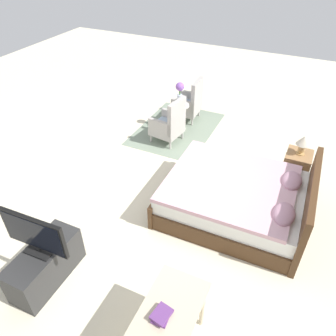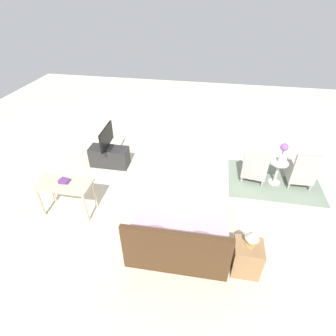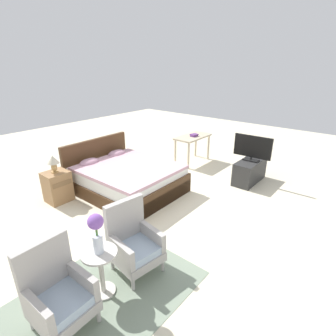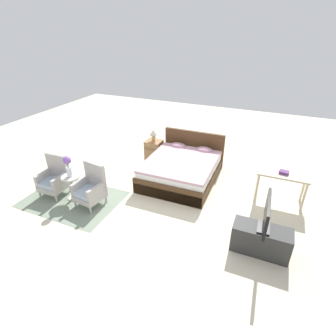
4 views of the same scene
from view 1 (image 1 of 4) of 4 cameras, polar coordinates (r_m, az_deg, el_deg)
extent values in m
plane|color=beige|center=(5.31, 1.45, -5.18)|extent=(16.00, 16.00, 0.00)
cube|color=gray|center=(7.09, 1.54, 6.88)|extent=(2.10, 1.50, 0.01)
cube|color=#472D19|center=(5.07, 11.25, -6.40)|extent=(1.66, 2.06, 0.28)
cube|color=white|center=(4.90, 11.60, -4.19)|extent=(1.60, 1.98, 0.24)
cube|color=#CC9EAD|center=(4.81, 10.89, -2.60)|extent=(1.64, 1.81, 0.06)
cube|color=#472D19|center=(4.83, 23.00, -6.40)|extent=(1.67, 0.10, 0.96)
cube|color=#472D19|center=(5.24, 0.90, -2.97)|extent=(1.67, 0.08, 0.40)
ellipsoid|color=#B28499|center=(5.03, 20.77, -2.06)|extent=(0.44, 0.29, 0.14)
ellipsoid|color=#B28499|center=(4.46, 19.55, -7.55)|extent=(0.44, 0.29, 0.14)
cylinder|color=#ADA8A3|center=(7.72, 2.13, 10.25)|extent=(0.04, 0.04, 0.16)
cylinder|color=#ADA8A3|center=(7.34, 0.79, 8.77)|extent=(0.04, 0.04, 0.16)
cylinder|color=#ADA8A3|center=(7.58, 5.41, 9.60)|extent=(0.04, 0.04, 0.16)
cylinder|color=#ADA8A3|center=(7.20, 4.21, 8.06)|extent=(0.04, 0.04, 0.16)
cube|color=#ADA8A3|center=(7.39, 3.17, 10.15)|extent=(0.56, 0.56, 0.12)
cube|color=#A3B7CC|center=(7.34, 3.20, 10.92)|extent=(0.51, 0.51, 0.10)
cube|color=#ADA8A3|center=(7.16, 5.04, 12.51)|extent=(0.54, 0.10, 0.64)
cube|color=#ADA8A3|center=(7.51, 3.87, 12.19)|extent=(0.09, 0.52, 0.26)
cube|color=#ADA8A3|center=(7.11, 2.54, 10.74)|extent=(0.09, 0.52, 0.26)
cylinder|color=#ADA8A3|center=(6.93, -0.76, 6.91)|extent=(0.04, 0.04, 0.16)
cylinder|color=#ADA8A3|center=(6.60, -2.99, 5.22)|extent=(0.04, 0.04, 0.16)
cylinder|color=#ADA8A3|center=(6.72, 2.52, 5.82)|extent=(0.04, 0.04, 0.16)
cylinder|color=#ADA8A3|center=(6.38, 0.38, 4.03)|extent=(0.04, 0.04, 0.16)
cube|color=#ADA8A3|center=(6.58, -0.21, 6.57)|extent=(0.61, 0.61, 0.12)
cube|color=#A3B7CC|center=(6.52, -0.21, 7.40)|extent=(0.56, 0.56, 0.10)
cube|color=#ADA8A3|center=(6.29, 1.55, 8.96)|extent=(0.55, 0.16, 0.64)
cube|color=#ADA8A3|center=(6.66, 0.91, 8.83)|extent=(0.14, 0.52, 0.26)
cube|color=#ADA8A3|center=(6.32, -1.40, 7.14)|extent=(0.14, 0.52, 0.26)
cylinder|color=beige|center=(7.07, 1.91, 6.85)|extent=(0.28, 0.28, 0.03)
cylinder|color=beige|center=(6.93, 1.96, 8.81)|extent=(0.06, 0.06, 0.52)
cylinder|color=beige|center=(6.81, 2.01, 10.85)|extent=(0.40, 0.40, 0.02)
cylinder|color=silver|center=(6.75, 2.03, 11.78)|extent=(0.11, 0.11, 0.22)
cylinder|color=#477538|center=(6.69, 2.06, 13.02)|extent=(0.02, 0.02, 0.10)
sphere|color=#8956B7|center=(6.64, 2.08, 13.98)|extent=(0.17, 0.17, 0.17)
cube|color=#997047|center=(5.81, 21.34, -0.11)|extent=(0.44, 0.40, 0.60)
cube|color=brown|center=(5.74, 19.62, 1.37)|extent=(0.37, 0.01, 0.09)
cylinder|color=tan|center=(5.64, 22.02, 2.39)|extent=(0.13, 0.13, 0.02)
ellipsoid|color=tan|center=(5.60, 22.23, 3.14)|extent=(0.11, 0.11, 0.16)
cone|color=beige|center=(5.52, 22.60, 4.48)|extent=(0.22, 0.22, 0.15)
cube|color=#2D2D2D|center=(4.38, -20.53, -15.50)|extent=(0.96, 0.40, 0.51)
cube|color=black|center=(4.18, -21.33, -13.23)|extent=(0.21, 0.33, 0.03)
cylinder|color=black|center=(4.15, -21.46, -12.87)|extent=(0.04, 0.04, 0.05)
cube|color=black|center=(3.97, -22.31, -10.39)|extent=(0.08, 0.82, 0.48)
cube|color=black|center=(3.96, -22.55, -10.62)|extent=(0.04, 0.76, 0.43)
cylinder|color=beige|center=(3.82, -0.24, -20.62)|extent=(0.05, 0.05, 0.68)
cylinder|color=beige|center=(3.75, 6.07, -22.82)|extent=(0.05, 0.05, 0.68)
cube|color=beige|center=(3.25, -0.47, -24.90)|extent=(1.04, 0.52, 0.04)
cube|color=#66387A|center=(3.23, -1.14, -24.36)|extent=(0.20, 0.15, 0.03)
cube|color=#66387A|center=(3.20, -1.15, -24.10)|extent=(0.21, 0.18, 0.03)
camera|label=2|loc=(4.91, 67.33, 20.55)|focal=28.00mm
camera|label=3|loc=(8.29, -8.59, 29.29)|focal=28.00mm
camera|label=4|loc=(6.31, -54.66, 22.43)|focal=28.00mm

